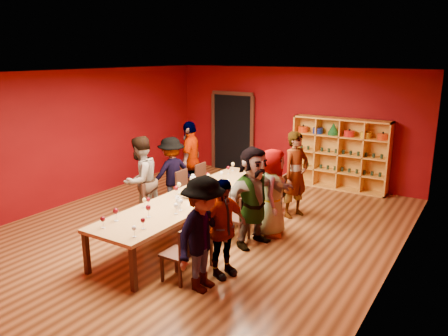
{
  "coord_description": "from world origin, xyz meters",
  "views": [
    {
      "loc": [
        4.6,
        -6.28,
        3.33
      ],
      "look_at": [
        0.18,
        0.76,
        1.15
      ],
      "focal_mm": 35.0,
      "sensor_mm": 36.0,
      "label": 1
    }
  ],
  "objects": [
    {
      "name": "person_right_4",
      "position": [
        1.23,
        1.89,
        0.9
      ],
      "size": [
        0.67,
        0.78,
        1.81
      ],
      "primitive_type": "imported",
      "rotation": [
        0.0,
        0.0,
        1.23
      ],
      "color": "silver",
      "rests_on": "ground"
    },
    {
      "name": "wine_glass_7",
      "position": [
        0.28,
        0.03,
        0.88
      ],
      "size": [
        0.07,
        0.07,
        0.18
      ],
      "color": "white",
      "rests_on": "tasting_table"
    },
    {
      "name": "person_right_3",
      "position": [
        1.25,
        0.76,
        0.83
      ],
      "size": [
        0.7,
        0.91,
        1.66
      ],
      "primitive_type": "imported",
      "rotation": [
        0.0,
        0.0,
        1.92
      ],
      "color": "#15173C",
      "rests_on": "ground"
    },
    {
      "name": "wine_glass_18",
      "position": [
        -0.37,
        -0.96,
        0.88
      ],
      "size": [
        0.07,
        0.07,
        0.18
      ],
      "color": "white",
      "rests_on": "tasting_table"
    },
    {
      "name": "chair_person_left_2",
      "position": [
        -0.91,
        -0.11,
        0.5
      ],
      "size": [
        0.42,
        0.42,
        0.89
      ],
      "color": "black",
      "rests_on": "ground"
    },
    {
      "name": "room_shell",
      "position": [
        0.0,
        0.0,
        1.5
      ],
      "size": [
        7.1,
        9.1,
        3.04
      ],
      "color": "#593117",
      "rests_on": "ground"
    },
    {
      "name": "carafe_a",
      "position": [
        -0.29,
        0.37,
        0.88
      ],
      "size": [
        0.13,
        0.13,
        0.29
      ],
      "color": "white",
      "rests_on": "tasting_table"
    },
    {
      "name": "wine_glass_9",
      "position": [
        0.3,
        1.89,
        0.88
      ],
      "size": [
        0.07,
        0.07,
        0.18
      ],
      "color": "white",
      "rests_on": "tasting_table"
    },
    {
      "name": "chair_person_right_3",
      "position": [
        0.91,
        0.76,
        0.5
      ],
      "size": [
        0.42,
        0.42,
        0.89
      ],
      "color": "black",
      "rests_on": "ground"
    },
    {
      "name": "wine_glass_15",
      "position": [
        0.27,
        -1.69,
        0.88
      ],
      "size": [
        0.07,
        0.07,
        0.18
      ],
      "color": "white",
      "rests_on": "tasting_table"
    },
    {
      "name": "wine_glass_21",
      "position": [
        0.36,
        -0.08,
        0.9
      ],
      "size": [
        0.08,
        0.08,
        0.2
      ],
      "color": "white",
      "rests_on": "tasting_table"
    },
    {
      "name": "wine_glass_2",
      "position": [
        0.37,
        -1.99,
        0.88
      ],
      "size": [
        0.07,
        0.07,
        0.18
      ],
      "color": "white",
      "rests_on": "tasting_table"
    },
    {
      "name": "person_right_2",
      "position": [
        1.17,
        0.16,
        0.9
      ],
      "size": [
        0.96,
        1.74,
        1.8
      ],
      "primitive_type": "imported",
      "rotation": [
        0.0,
        0.0,
        1.26
      ],
      "color": "#577AB4",
      "rests_on": "ground"
    },
    {
      "name": "spittoon_bowl",
      "position": [
        -0.02,
        -0.11,
        0.82
      ],
      "size": [
        0.28,
        0.28,
        0.16
      ],
      "primitive_type": "ellipsoid",
      "color": "silver",
      "rests_on": "tasting_table"
    },
    {
      "name": "carafe_b",
      "position": [
        0.17,
        -0.69,
        0.85
      ],
      "size": [
        0.1,
        0.1,
        0.23
      ],
      "color": "white",
      "rests_on": "tasting_table"
    },
    {
      "name": "doorway",
      "position": [
        -1.8,
        4.43,
        1.12
      ],
      "size": [
        1.4,
        0.17,
        2.3
      ],
      "color": "black",
      "rests_on": "ground"
    },
    {
      "name": "chair_person_left_4",
      "position": [
        -0.91,
        1.66,
        0.5
      ],
      "size": [
        0.42,
        0.42,
        0.89
      ],
      "color": "black",
      "rests_on": "ground"
    },
    {
      "name": "wine_glass_5",
      "position": [
        -0.35,
        0.97,
        0.89
      ],
      "size": [
        0.08,
        0.08,
        0.19
      ],
      "color": "white",
      "rests_on": "tasting_table"
    },
    {
      "name": "wine_glass_22",
      "position": [
        -0.28,
        0.89,
        0.89
      ],
      "size": [
        0.08,
        0.08,
        0.19
      ],
      "color": "white",
      "rests_on": "tasting_table"
    },
    {
      "name": "person_left_2",
      "position": [
        -1.23,
        -0.11,
        0.89
      ],
      "size": [
        0.51,
        0.88,
        1.78
      ],
      "primitive_type": "imported",
      "rotation": [
        0.0,
        0.0,
        -1.53
      ],
      "color": "#5A81B9",
      "rests_on": "ground"
    },
    {
      "name": "wine_glass_6",
      "position": [
        -0.31,
        -1.68,
        0.91
      ],
      "size": [
        0.09,
        0.09,
        0.22
      ],
      "color": "white",
      "rests_on": "tasting_table"
    },
    {
      "name": "wine_glass_17",
      "position": [
        0.29,
        0.75,
        0.89
      ],
      "size": [
        0.08,
        0.08,
        0.19
      ],
      "color": "white",
      "rests_on": "tasting_table"
    },
    {
      "name": "wine_glass_4",
      "position": [
        -0.38,
        0.03,
        0.9
      ],
      "size": [
        0.08,
        0.08,
        0.2
      ],
      "color": "white",
      "rests_on": "tasting_table"
    },
    {
      "name": "wine_glass_16",
      "position": [
        0.3,
        -0.93,
        0.89
      ],
      "size": [
        0.08,
        0.08,
        0.19
      ],
      "color": "white",
      "rests_on": "tasting_table"
    },
    {
      "name": "wine_glass_20",
      "position": [
        -0.27,
        1.67,
        0.88
      ],
      "size": [
        0.07,
        0.07,
        0.18
      ],
      "color": "white",
      "rests_on": "tasting_table"
    },
    {
      "name": "shelving_unit",
      "position": [
        1.4,
        4.32,
        0.98
      ],
      "size": [
        2.4,
        0.4,
        1.8
      ],
      "color": "gold",
      "rests_on": "ground"
    },
    {
      "name": "wine_glass_10",
      "position": [
        0.01,
        -1.28,
        0.91
      ],
      "size": [
        0.09,
        0.09,
        0.22
      ],
      "color": "white",
      "rests_on": "tasting_table"
    },
    {
      "name": "chair_person_right_4",
      "position": [
        0.91,
        1.89,
        0.5
      ],
      "size": [
        0.42,
        0.42,
        0.89
      ],
      "color": "black",
      "rests_on": "ground"
    },
    {
      "name": "chair_person_right_0",
      "position": [
        0.91,
        -1.57,
        0.5
      ],
      "size": [
        0.42,
        0.42,
        0.89
      ],
      "color": "black",
      "rests_on": "ground"
    },
    {
      "name": "wine_glass_3",
      "position": [
        -0.02,
        -0.4,
        0.88
      ],
      "size": [
        0.07,
        0.07,
        0.19
      ],
      "color": "white",
      "rests_on": "tasting_table"
    },
    {
      "name": "wine_bottle",
      "position": [
        0.22,
        1.99,
        0.88
      ],
      "size": [
        0.11,
        0.11,
        0.34
      ],
      "color": "#153A18",
      "rests_on": "tasting_table"
    },
    {
      "name": "wine_glass_13",
      "position": [
        0.27,
        -0.75,
        0.9
      ],
      "size": [
        0.08,
        0.08,
        0.21
      ],
      "color": "white",
      "rests_on": "tasting_table"
    },
    {
      "name": "person_left_3",
      "position": [
        -1.29,
        0.94,
        0.8
      ],
      "size": [
        0.74,
        1.11,
        1.59
      ],
      "primitive_type": "imported",
      "rotation": [
        0.0,
        0.0,
        -1.9
      ],
      "color": "#5B83BC",
      "rests_on": "ground"
    },
    {
      "name": "chair_person_left_3",
      "position": [
        -0.91,
        0.94,
        0.5
      ],
      "size": [
        0.42,
        0.42,
        0.89
      ],
      "color": "black",
      "rests_on": "ground"
    },
    {
      "name": "chair_person_right_1",
      "position": [
        0.91,
        -1.09,
        0.5
      ],
      "size": [
        0.42,
        0.42,
        0.89
      ],
      "color": "black",
      "rests_on": "ground"
    },
    {
      "name": "chair_person_right_2",
      "position": [
        0.91,
        0.16,
        0.5
      ],
      "size": [
        0.42,
        0.42,
        0.89
      ],
      "color": "black",
      "rests_on": "ground"
    },
    {
      "name": "person_right_1",
      "position": [
        1.31,
        -1.09,
        0.78
      ],
      "size": [
        0.69,
        1.0,
        1.55
      ],
      "primitive_type": "imported",
      "rotation": [
        0.0,
        0.0,
        1.23
      ],
      "color": "white",
      "rests_on": "ground"
    },
    {
      "name": "wine_glass_12",
      "position": [
        -0.27,
        -1.99,
        0.89
      ],
      "size": [
        0.08,
        0.08,
        0.19
      ],
      "color": "white",
      "rests_on": "tasting_table"
    },
    {
      "name": "wine_glass_1",
      "position": [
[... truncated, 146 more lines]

